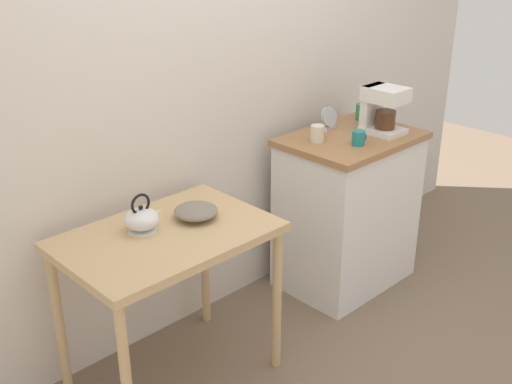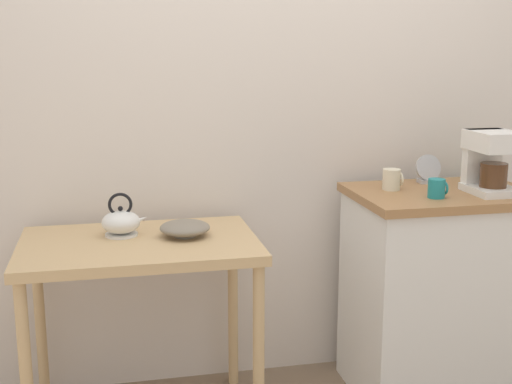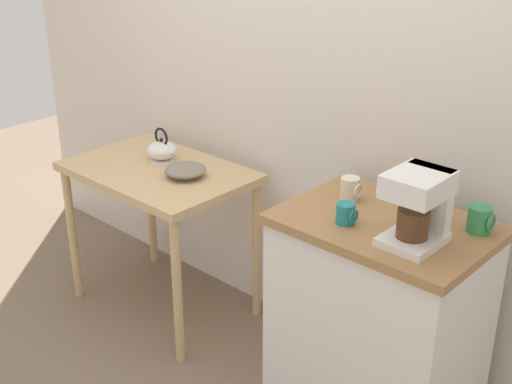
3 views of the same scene
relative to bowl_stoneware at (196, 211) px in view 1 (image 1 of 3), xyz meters
name	(u,v)px [view 1 (image 1 of 3)]	position (x,y,z in m)	size (l,w,h in m)	color
ground_plane	(266,325)	(0.43, -0.02, -0.81)	(8.00, 8.00, 0.00)	#7A6651
back_wall	(224,51)	(0.53, 0.39, 0.59)	(4.40, 0.10, 2.80)	silver
wooden_table	(168,253)	(-0.18, -0.02, -0.13)	(0.91, 0.61, 0.78)	tan
kitchen_counter	(347,210)	(1.10, -0.01, -0.35)	(0.77, 0.55, 0.91)	white
bowl_stoneware	(196,211)	(0.00, 0.00, 0.00)	(0.20, 0.20, 0.06)	gray
teakettle	(142,219)	(-0.24, 0.06, 0.02)	(0.18, 0.15, 0.17)	white
coffee_maker	(382,108)	(1.27, -0.07, 0.24)	(0.18, 0.22, 0.26)	white
mug_tall_green	(363,112)	(1.39, 0.14, 0.15)	(0.09, 0.08, 0.10)	#338C4C
mug_dark_teal	(359,138)	(1.01, -0.12, 0.14)	(0.08, 0.07, 0.08)	teal
mug_small_cream	(318,133)	(0.89, 0.06, 0.14)	(0.08, 0.07, 0.09)	beige
table_clock	(329,119)	(1.11, 0.17, 0.16)	(0.12, 0.06, 0.13)	#B2B5BA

